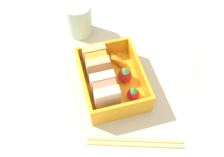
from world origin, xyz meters
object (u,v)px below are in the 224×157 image
Objects in this scene: strawberry_far_left at (124,74)px; chopstick_pair at (135,142)px; carrot_stick_far_left at (118,61)px; folded_napkin at (180,62)px; sandwich_left at (105,92)px; sandwich_center_left at (96,63)px; strawberry_left at (133,94)px; drinking_glass at (79,19)px.

chopstick_pair is (-13.95, 2.06, -2.48)cm from strawberry_far_left.
chopstick_pair is (-18.34, 1.86, -1.62)cm from carrot_stick_far_left.
carrot_stick_far_left is 14.72cm from folded_napkin.
sandwich_left is 1.00× the size of sandwich_center_left.
strawberry_far_left is 0.28× the size of folded_napkin.
sandwich_left is 5.91cm from strawberry_left.
strawberry_left is 5.08cm from strawberry_far_left.
sandwich_left is 10.03cm from carrot_stick_far_left.
sandwich_center_left is (7.27, 0.00, 0.00)cm from sandwich_left.
strawberry_left reaches higher than folded_napkin.
drinking_glass reaches higher than carrot_stick_far_left.
folded_napkin is (6.58, -13.77, -2.42)cm from strawberry_left.
drinking_glass is 0.62× the size of folded_napkin.
drinking_glass reaches higher than folded_napkin.
sandwich_left is at bearing 127.29° from strawberry_far_left.
drinking_glass reaches higher than sandwich_center_left.
sandwich_center_left is 19.86cm from folded_napkin.
drinking_glass is (22.71, 6.60, 1.44)cm from strawberry_left.
folded_napkin is at bearing -46.30° from chopstick_pair.
sandwich_left reaches higher than chopstick_pair.
sandwich_center_left is at bearing 33.80° from strawberry_left.
drinking_glass is at bearing 19.50° from strawberry_far_left.
chopstick_pair is 2.19× the size of drinking_glass.
sandwich_left is 6.73cm from strawberry_far_left.
drinking_glass is (13.26, 6.04, 2.09)cm from carrot_stick_far_left.
strawberry_far_left is at bearing -177.34° from carrot_stick_far_left.
sandwich_center_left reaches higher than carrot_stick_far_left.
strawberry_left is at bearing -146.20° from sandwich_center_left.
sandwich_center_left is at bearing 0.00° from sandwich_left.
sandwich_center_left is 1.90× the size of strawberry_left.
carrot_stick_far_left is (8.37, -5.03, -2.26)cm from sandwich_left.
sandwich_center_left is 5.63cm from carrot_stick_far_left.
strawberry_left is at bearing -15.17° from chopstick_pair.
sandwich_left is at bearing -177.32° from drinking_glass.
folded_napkin is at bearing -101.34° from carrot_stick_far_left.
drinking_glass is at bearing 7.55° from chopstick_pair.
folded_napkin is (1.51, -14.12, -2.63)cm from strawberry_far_left.
strawberry_left is at bearing -100.91° from sandwich_left.
strawberry_far_left is at bearing -52.71° from sandwich_left.
sandwich_left is at bearing 79.09° from strawberry_left.
strawberry_far_left is at bearing -122.08° from sandwich_center_left.
chopstick_pair is (-8.89, 2.41, -2.27)cm from strawberry_left.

